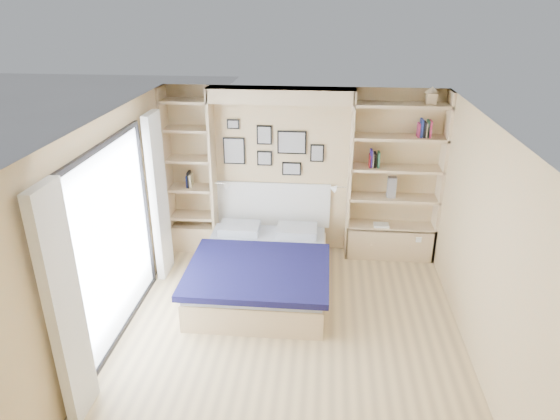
{
  "coord_description": "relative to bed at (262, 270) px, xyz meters",
  "views": [
    {
      "loc": [
        0.33,
        -4.76,
        3.66
      ],
      "look_at": [
        -0.2,
        0.9,
        1.2
      ],
      "focal_mm": 32.0,
      "sensor_mm": 36.0,
      "label": 1
    }
  ],
  "objects": [
    {
      "name": "room_shell",
      "position": [
        0.06,
        0.53,
        0.8
      ],
      "size": [
        4.5,
        4.5,
        4.5
      ],
      "color": "tan",
      "rests_on": "ground"
    },
    {
      "name": "ground",
      "position": [
        0.45,
        -0.99,
        -0.28
      ],
      "size": [
        4.5,
        4.5,
        0.0
      ],
      "primitive_type": "plane",
      "color": "#D3B67E",
      "rests_on": "ground"
    },
    {
      "name": "deck_chair",
      "position": [
        -2.34,
        -1.3,
        0.1
      ],
      "size": [
        0.64,
        0.88,
        0.81
      ],
      "rotation": [
        0.0,
        0.0,
        -0.21
      ],
      "color": "tan",
      "rests_on": "ground"
    },
    {
      "name": "photo_gallery",
      "position": [
        -0.0,
        1.23,
        1.32
      ],
      "size": [
        1.48,
        0.02,
        0.82
      ],
      "color": "black",
      "rests_on": "ground"
    },
    {
      "name": "bed",
      "position": [
        0.0,
        0.0,
        0.0
      ],
      "size": [
        1.78,
        2.35,
        1.07
      ],
      "color": "tan",
      "rests_on": "ground"
    },
    {
      "name": "reading_lamps",
      "position": [
        0.15,
        1.01,
        0.82
      ],
      "size": [
        1.92,
        0.12,
        0.15
      ],
      "color": "silver",
      "rests_on": "ground"
    },
    {
      "name": "shelf_decor",
      "position": [
        1.55,
        1.07,
        1.42
      ],
      "size": [
        3.51,
        0.23,
        2.03
      ],
      "color": "#A51E1E",
      "rests_on": "ground"
    }
  ]
}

